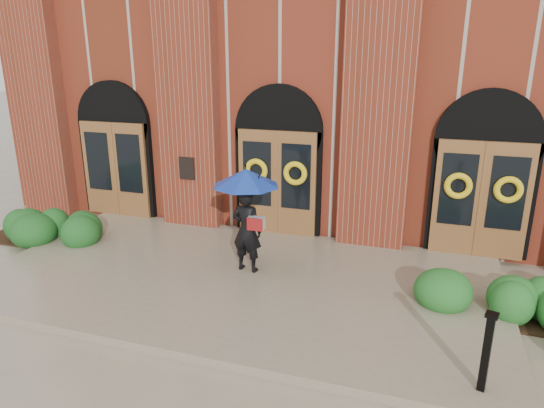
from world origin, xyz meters
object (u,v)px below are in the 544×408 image
at_px(man_with_umbrella, 247,201).
at_px(hedge_wall_left, 50,225).
at_px(metal_post, 487,351).
at_px(hedge_wall_right, 527,298).

bearing_deg(man_with_umbrella, hedge_wall_left, 0.72).
bearing_deg(metal_post, hedge_wall_left, 162.89).
bearing_deg(hedge_wall_right, hedge_wall_left, 177.68).
bearing_deg(hedge_wall_left, metal_post, -17.11).
distance_m(man_with_umbrella, metal_post, 4.97).
distance_m(man_with_umbrella, hedge_wall_right, 5.26).
xyz_separation_m(hedge_wall_left, hedge_wall_right, (10.40, -0.42, -0.02)).
xyz_separation_m(man_with_umbrella, metal_post, (4.21, -2.48, -0.88)).
bearing_deg(hedge_wall_left, man_with_umbrella, -4.81).
height_order(man_with_umbrella, hedge_wall_right, man_with_umbrella).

